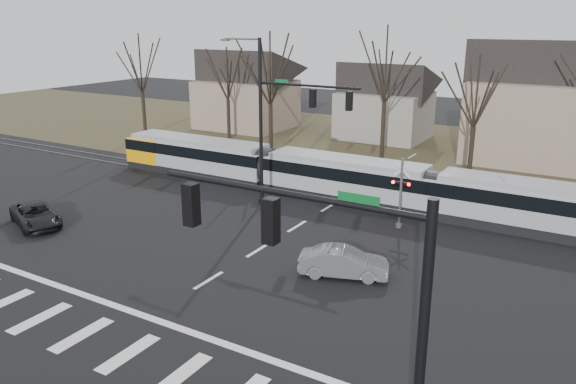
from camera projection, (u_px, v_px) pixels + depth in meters
The scene contains 16 objects.
ground at pixel (179, 299), 23.49m from camera, with size 140.00×140.00×0.00m, color black.
grass_verge at pixel (420, 151), 49.82m from camera, with size 140.00×28.00×0.01m, color #38331E.
crosswalk at pixel (105, 344), 20.19m from camera, with size 27.00×2.60×0.01m.
stop_line at pixel (148, 317), 22.00m from camera, with size 28.00×0.35×0.01m, color silver.
lane_dashes at pixel (342, 199), 36.65m from camera, with size 0.18×30.00×0.01m.
rail_pair at pixel (341, 199), 36.48m from camera, with size 90.00×1.52×0.06m.
tram at pixel (344, 177), 36.17m from camera, with size 36.24×2.69×2.75m.
sedan at pixel (344, 262), 25.39m from camera, with size 4.28×2.68×1.33m, color slate.
suv at pixel (36, 215), 31.72m from camera, with size 4.86×3.58×1.23m, color black.
signal_pole_near_right at pixel (338, 310), 12.11m from camera, with size 6.72×0.44×8.00m.
signal_pole_far at pixel (283, 116), 33.28m from camera, with size 9.28×0.44×10.20m.
rail_crossing_signal at pixel (401, 195), 31.03m from camera, with size 1.08×0.36×4.00m.
tree_row at pixel (425, 105), 42.45m from camera, with size 59.20×7.20×10.00m.
house_a at pixel (246, 86), 59.89m from camera, with size 9.72×8.64×8.60m.
house_b at pixel (385, 98), 54.38m from camera, with size 8.64×7.56×7.65m.
house_c at pixel (538, 98), 44.73m from camera, with size 10.80×8.64×10.10m.
Camera 1 is at (14.70, -15.87, 11.16)m, focal length 35.00 mm.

